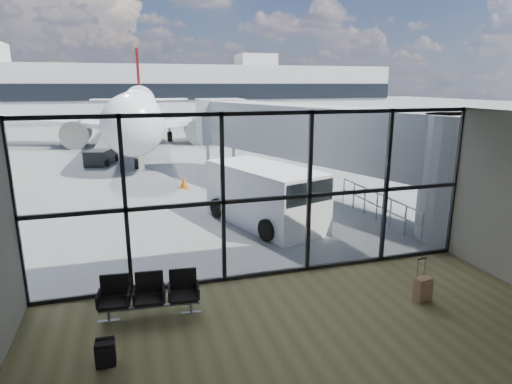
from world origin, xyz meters
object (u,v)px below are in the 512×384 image
backpack (105,354)px  service_van (267,195)px  airliner (138,110)px  belt_loader (102,155)px  seating_row (150,292)px  suitcase (423,289)px

backpack → service_van: (5.50, 7.22, 0.86)m
airliner → belt_loader: size_ratio=9.17×
belt_loader → airliner: bearing=92.9°
airliner → belt_loader: airliner is taller
backpack → belt_loader: bearing=95.5°
airliner → service_van: bearing=-79.1°
airliner → belt_loader: (-2.75, -11.27, -2.26)m
belt_loader → seating_row: bearing=-67.8°
backpack → belt_loader: belt_loader is taller
service_van → backpack: bearing=-146.5°
seating_row → backpack: (-0.91, -1.67, -0.29)m
seating_row → belt_loader: bearing=100.8°
suitcase → belt_loader: 23.46m
suitcase → airliner: 33.74m
backpack → airliner: (1.62, 33.55, 2.57)m
suitcase → service_van: 7.10m
seating_row → service_van: service_van is taller
seating_row → airliner: (0.72, 31.88, 2.28)m
airliner → belt_loader: 11.82m
seating_row → service_van: size_ratio=0.41×
backpack → service_van: 9.11m
seating_row → airliner: 31.97m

